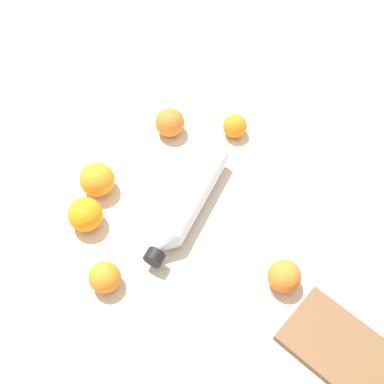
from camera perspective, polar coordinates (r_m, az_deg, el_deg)
ground_plane at (r=1.15m, az=1.85°, el=-2.25°), size 2.40×2.40×0.00m
water_bottle at (r=1.12m, az=-0.55°, el=-0.96°), size 0.10×0.33×0.08m
orange_0 at (r=1.27m, az=4.96°, el=7.56°), size 0.06×0.06×0.06m
orange_1 at (r=1.27m, az=-2.57°, el=8.00°), size 0.07×0.07×0.07m
orange_2 at (r=1.06m, az=10.56°, el=-9.50°), size 0.07×0.07×0.07m
orange_3 at (r=1.05m, az=-10.01°, el=-9.64°), size 0.07×0.07×0.07m
orange_4 at (r=1.13m, az=-12.16°, el=-2.55°), size 0.08×0.08×0.08m
orange_5 at (r=1.17m, az=-10.84°, el=1.42°), size 0.08×0.08×0.08m
cutting_board at (r=1.06m, az=16.43°, el=-16.64°), size 0.24×0.20×0.02m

